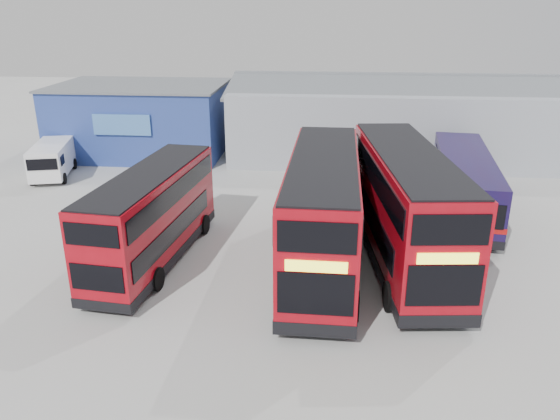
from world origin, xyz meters
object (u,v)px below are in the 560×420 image
(double_decker_left, at_px, (153,218))
(panel_van, at_px, (52,159))
(maintenance_shed, at_px, (438,118))
(single_decker_blue, at_px, (464,184))
(double_decker_centre, at_px, (322,215))
(double_decker_right, at_px, (405,209))
(office_block, at_px, (142,119))

(double_decker_left, height_order, panel_van, double_decker_left)
(maintenance_shed, bearing_deg, single_decker_blue, -93.55)
(double_decker_centre, bearing_deg, panel_van, 147.90)
(maintenance_shed, bearing_deg, double_decker_right, -103.99)
(office_block, height_order, maintenance_shed, maintenance_shed)
(double_decker_left, distance_m, panel_van, 15.56)
(maintenance_shed, height_order, double_decker_centre, maintenance_shed)
(double_decker_centre, bearing_deg, double_decker_right, 15.89)
(double_decker_right, height_order, panel_van, double_decker_right)
(double_decker_left, distance_m, single_decker_blue, 16.58)
(double_decker_left, distance_m, double_decker_centre, 7.29)
(panel_van, bearing_deg, double_decker_centre, -47.34)
(single_decker_blue, height_order, panel_van, single_decker_blue)
(single_decker_blue, bearing_deg, double_decker_centre, 51.80)
(double_decker_centre, distance_m, double_decker_right, 3.62)
(double_decker_centre, xyz_separation_m, double_decker_right, (3.50, 0.92, 0.02))
(maintenance_shed, height_order, single_decker_blue, maintenance_shed)
(office_block, bearing_deg, double_decker_left, -70.40)
(maintenance_shed, xyz_separation_m, double_decker_left, (-15.56, -20.08, -0.57))
(maintenance_shed, bearing_deg, double_decker_centre, -112.38)
(office_block, xyz_separation_m, double_decker_centre, (13.72, -18.11, -0.14))
(double_decker_left, bearing_deg, maintenance_shed, -121.48)
(double_decker_right, relative_size, panel_van, 2.26)
(double_decker_centre, distance_m, single_decker_blue, 10.67)
(double_decker_right, bearing_deg, double_decker_centre, -171.13)
(single_decker_blue, relative_size, panel_van, 2.21)
(maintenance_shed, relative_size, double_decker_left, 3.09)
(double_decker_left, xyz_separation_m, double_decker_centre, (7.28, -0.03, 0.41))
(office_block, height_order, double_decker_right, office_block)
(maintenance_shed, relative_size, panel_van, 5.77)
(office_block, distance_m, double_decker_right, 24.33)
(double_decker_centre, xyz_separation_m, panel_van, (-17.67, 11.58, -1.23))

